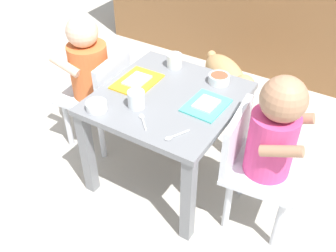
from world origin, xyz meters
name	(u,v)px	position (x,y,z in m)	size (l,w,h in m)	color
ground_plane	(168,174)	(0.00, 0.00, 0.00)	(7.00, 7.00, 0.00)	#B2ADA3
dining_table	(168,111)	(0.00, 0.00, 0.36)	(0.55, 0.56, 0.44)	slate
seated_child_left	(91,69)	(-0.43, 0.03, 0.41)	(0.30, 0.30, 0.67)	silver
seated_child_right	(270,138)	(0.44, -0.02, 0.43)	(0.31, 0.31, 0.68)	silver
dog	(227,77)	(0.00, 0.61, 0.21)	(0.40, 0.35, 0.32)	tan
food_tray_left	(137,81)	(-0.16, 0.02, 0.45)	(0.15, 0.21, 0.02)	gold
food_tray_right	(206,105)	(0.16, 0.02, 0.45)	(0.15, 0.18, 0.02)	#4CC6BC
water_cup_left	(136,100)	(-0.06, -0.13, 0.47)	(0.07, 0.07, 0.07)	white
water_cup_right	(174,61)	(-0.10, 0.21, 0.47)	(0.07, 0.07, 0.06)	white
cereal_bowl_right_side	(219,78)	(0.13, 0.20, 0.46)	(0.09, 0.09, 0.04)	white
veggie_bowl_far	(96,106)	(-0.18, -0.22, 0.46)	(0.08, 0.08, 0.03)	white
spoon_by_left_tray	(174,136)	(0.15, -0.20, 0.45)	(0.06, 0.09, 0.01)	silver
spoon_by_right_tray	(143,120)	(0.01, -0.19, 0.45)	(0.08, 0.08, 0.01)	silver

